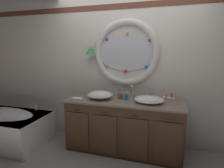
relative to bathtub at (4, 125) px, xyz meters
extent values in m
plane|color=gray|center=(2.09, 0.12, -0.32)|extent=(14.00, 14.00, 0.00)
cube|color=silver|center=(2.09, 0.71, 0.98)|extent=(6.40, 0.08, 2.60)
cube|color=brown|center=(2.09, 0.66, 2.00)|extent=(6.27, 0.01, 0.09)
ellipsoid|color=silver|center=(2.07, 0.65, 1.26)|extent=(0.99, 0.02, 0.61)
torus|color=silver|center=(2.07, 0.65, 1.26)|extent=(1.10, 0.11, 1.10)
cube|color=yellow|center=(2.56, 0.64, 1.26)|extent=(0.05, 0.01, 0.05)
cube|color=purple|center=(2.45, 0.64, 1.45)|extent=(0.05, 0.01, 0.05)
cube|color=orange|center=(2.09, 0.64, 1.56)|extent=(0.04, 0.01, 0.04)
cube|color=purple|center=(1.73, 0.64, 1.49)|extent=(0.05, 0.01, 0.05)
cube|color=green|center=(1.57, 0.64, 1.25)|extent=(0.05, 0.01, 0.05)
cube|color=orange|center=(1.72, 0.64, 1.04)|extent=(0.05, 0.01, 0.05)
cube|color=red|center=(2.07, 0.64, 0.96)|extent=(0.05, 0.01, 0.05)
cube|color=teal|center=(2.40, 0.64, 1.04)|extent=(0.05, 0.01, 0.05)
cylinder|color=#4C3823|center=(1.46, 0.62, 1.32)|extent=(0.02, 0.09, 0.02)
cone|color=green|center=(1.46, 0.57, 1.30)|extent=(0.17, 0.17, 0.14)
cube|color=brown|center=(2.11, 0.36, 0.09)|extent=(1.80, 0.60, 0.81)
cube|color=gray|center=(2.11, 0.36, 0.51)|extent=(1.84, 0.64, 0.03)
cube|color=gray|center=(2.11, 0.66, 0.44)|extent=(1.80, 0.02, 0.11)
cube|color=brown|center=(1.43, 0.05, 0.05)|extent=(0.38, 0.02, 0.62)
cylinder|color=#422D1E|center=(1.43, 0.04, 0.40)|extent=(0.10, 0.01, 0.01)
cube|color=brown|center=(1.88, 0.05, 0.05)|extent=(0.38, 0.02, 0.62)
cylinder|color=#422D1E|center=(1.88, 0.04, 0.40)|extent=(0.10, 0.01, 0.01)
cube|color=brown|center=(2.33, 0.05, 0.05)|extent=(0.38, 0.02, 0.62)
cylinder|color=#422D1E|center=(2.33, 0.04, 0.40)|extent=(0.10, 0.01, 0.01)
cube|color=brown|center=(2.78, 0.05, 0.05)|extent=(0.38, 0.02, 0.62)
cylinder|color=#422D1E|center=(2.78, 0.04, 0.40)|extent=(0.10, 0.01, 0.01)
cube|color=white|center=(0.00, 0.00, -0.06)|extent=(1.55, 0.81, 0.52)
ellipsoid|color=white|center=(0.00, 0.00, 0.15)|extent=(1.27, 0.64, 0.28)
cube|color=white|center=(0.00, 0.00, 0.19)|extent=(1.58, 0.84, 0.02)
cylinder|color=silver|center=(0.43, 0.35, 0.25)|extent=(0.04, 0.04, 0.11)
cylinder|color=silver|center=(0.00, 0.00, 0.15)|extent=(0.04, 0.04, 0.01)
ellipsoid|color=white|center=(1.71, 0.33, 0.59)|extent=(0.39, 0.32, 0.13)
torus|color=white|center=(1.71, 0.33, 0.59)|extent=(0.41, 0.41, 0.02)
cylinder|color=silver|center=(1.71, 0.33, 0.59)|extent=(0.03, 0.03, 0.01)
ellipsoid|color=white|center=(2.50, 0.33, 0.58)|extent=(0.42, 0.32, 0.10)
torus|color=white|center=(2.50, 0.33, 0.58)|extent=(0.44, 0.44, 0.02)
cylinder|color=silver|center=(2.50, 0.33, 0.58)|extent=(0.03, 0.03, 0.01)
cylinder|color=silver|center=(1.71, 0.59, 0.54)|extent=(0.05, 0.05, 0.02)
cylinder|color=silver|center=(1.71, 0.59, 0.60)|extent=(0.02, 0.02, 0.10)
sphere|color=silver|center=(1.71, 0.59, 0.65)|extent=(0.03, 0.03, 0.03)
cylinder|color=silver|center=(1.71, 0.53, 0.65)|extent=(0.02, 0.12, 0.02)
cylinder|color=silver|center=(1.64, 0.59, 0.56)|extent=(0.04, 0.04, 0.06)
cylinder|color=silver|center=(1.79, 0.59, 0.56)|extent=(0.04, 0.04, 0.06)
cube|color=silver|center=(1.64, 0.59, 0.59)|extent=(0.05, 0.01, 0.01)
cube|color=silver|center=(1.79, 0.59, 0.59)|extent=(0.05, 0.01, 0.01)
cylinder|color=silver|center=(2.50, 0.59, 0.54)|extent=(0.05, 0.05, 0.02)
cylinder|color=silver|center=(2.50, 0.59, 0.61)|extent=(0.02, 0.02, 0.14)
sphere|color=silver|center=(2.50, 0.59, 0.68)|extent=(0.03, 0.03, 0.03)
cylinder|color=silver|center=(2.50, 0.54, 0.68)|extent=(0.02, 0.11, 0.02)
cylinder|color=silver|center=(2.41, 0.59, 0.56)|extent=(0.04, 0.04, 0.06)
cylinder|color=silver|center=(2.58, 0.59, 0.56)|extent=(0.04, 0.04, 0.06)
cube|color=silver|center=(2.41, 0.59, 0.59)|extent=(0.05, 0.01, 0.01)
cube|color=silver|center=(2.58, 0.59, 0.59)|extent=(0.05, 0.01, 0.01)
cylinder|color=#996647|center=(2.02, 0.44, 0.57)|extent=(0.08, 0.08, 0.08)
torus|color=#996647|center=(2.02, 0.44, 0.61)|extent=(0.09, 0.09, 0.01)
cylinder|color=#E0383D|center=(2.04, 0.45, 0.61)|extent=(0.03, 0.02, 0.15)
cube|color=white|center=(2.04, 0.45, 0.70)|extent=(0.02, 0.02, 0.02)
cylinder|color=blue|center=(2.00, 0.44, 0.63)|extent=(0.02, 0.02, 0.18)
cube|color=white|center=(2.00, 0.44, 0.72)|extent=(0.02, 0.02, 0.02)
cylinder|color=silver|center=(2.19, 0.55, 0.57)|extent=(0.08, 0.08, 0.08)
torus|color=silver|center=(2.19, 0.55, 0.61)|extent=(0.09, 0.09, 0.01)
cylinder|color=yellow|center=(2.20, 0.55, 0.62)|extent=(0.04, 0.01, 0.16)
cube|color=white|center=(2.20, 0.55, 0.71)|extent=(0.02, 0.02, 0.02)
cylinder|color=blue|center=(2.19, 0.57, 0.63)|extent=(0.04, 0.02, 0.18)
cube|color=white|center=(2.19, 0.57, 0.73)|extent=(0.02, 0.02, 0.02)
cylinder|color=orange|center=(2.17, 0.55, 0.62)|extent=(0.02, 0.02, 0.17)
cube|color=white|center=(2.17, 0.55, 0.72)|extent=(0.01, 0.02, 0.02)
cylinder|color=orange|center=(2.19, 0.54, 0.63)|extent=(0.02, 0.02, 0.19)
cube|color=white|center=(2.19, 0.54, 0.73)|extent=(0.02, 0.02, 0.02)
cylinder|color=#388EBC|center=(2.14, 0.38, 0.58)|extent=(0.06, 0.06, 0.11)
cylinder|color=silver|center=(2.14, 0.38, 0.65)|extent=(0.04, 0.04, 0.02)
cylinder|color=silver|center=(2.14, 0.37, 0.66)|extent=(0.01, 0.04, 0.01)
cube|color=white|center=(1.38, 0.18, 0.53)|extent=(0.18, 0.10, 0.02)
cube|color=white|center=(1.38, 0.18, 0.55)|extent=(0.17, 0.10, 0.02)
cube|color=beige|center=(2.79, 0.56, 0.55)|extent=(0.17, 0.10, 0.04)
cylinder|color=orange|center=(2.75, 0.56, 0.60)|extent=(0.02, 0.02, 0.05)
cylinder|color=#E0383D|center=(2.82, 0.56, 0.61)|extent=(0.02, 0.02, 0.07)
camera|label=1|loc=(2.69, -2.29, 1.30)|focal=28.45mm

